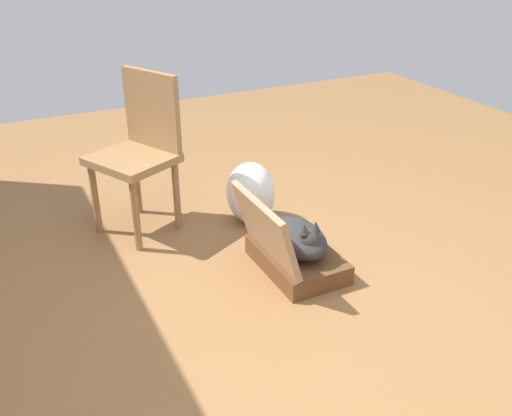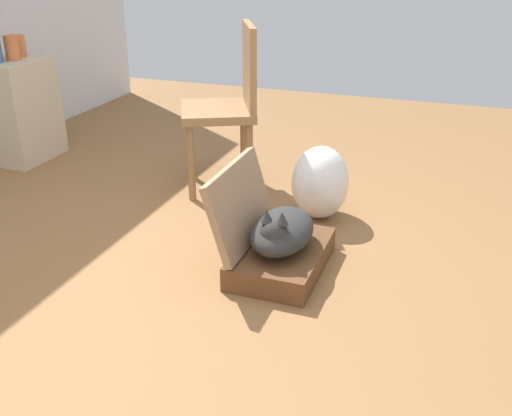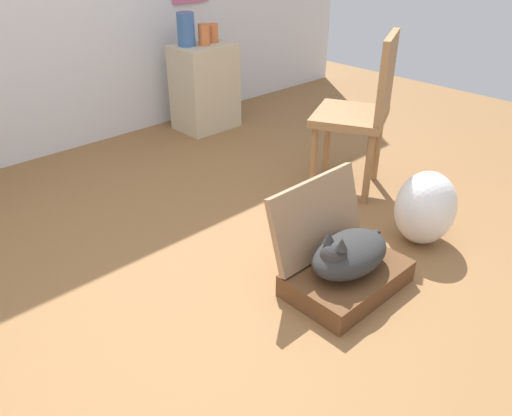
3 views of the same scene
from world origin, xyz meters
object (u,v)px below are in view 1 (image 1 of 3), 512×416
Objects in this scene: suitcase_base at (297,259)px; cat at (299,238)px; plastic_bag_white at (251,193)px; chair at (140,147)px.

suitcase_base is 0.15m from cat.
plastic_bag_white is at bearing -1.54° from cat.
cat reaches higher than suitcase_base.
cat is 1.25× the size of plastic_bag_white.
chair is at bearing 35.00° from suitcase_base.
chair reaches higher than cat.
suitcase_base is 1.19m from chair.
chair reaches higher than plastic_bag_white.
chair is (0.90, 0.62, 0.35)m from cat.
suitcase_base is 1.13× the size of cat.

